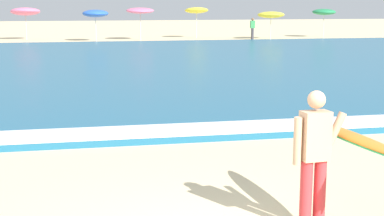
# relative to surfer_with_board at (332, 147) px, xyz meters

# --- Properties ---
(sea) EXTENTS (120.00, 28.00, 0.14)m
(sea) POSITION_rel_surfer_with_board_xyz_m (-1.45, 18.54, -0.96)
(sea) COLOR #1E6084
(sea) RESTS_ON ground
(surf_foam) EXTENTS (120.00, 1.21, 0.01)m
(surf_foam) POSITION_rel_surfer_with_board_xyz_m (-1.45, 5.14, -0.88)
(surf_foam) COLOR white
(surf_foam) RESTS_ON sea
(surfer_with_board) EXTENTS (1.05, 2.45, 1.73)m
(surfer_with_board) POSITION_rel_surfer_with_board_xyz_m (0.00, 0.00, 0.00)
(surfer_with_board) COLOR red
(surfer_with_board) RESTS_ON ground
(beach_umbrella_1) EXTENTS (2.10, 2.14, 2.42)m
(beach_umbrella_1) POSITION_rel_surfer_with_board_xyz_m (-6.43, 37.20, 1.02)
(beach_umbrella_1) COLOR beige
(beach_umbrella_1) RESTS_ON ground
(beach_umbrella_2) EXTENTS (1.80, 1.81, 2.22)m
(beach_umbrella_2) POSITION_rel_surfer_with_board_xyz_m (-1.53, 34.57, 0.91)
(beach_umbrella_2) COLOR beige
(beach_umbrella_2) RESTS_ON ground
(beach_umbrella_3) EXTENTS (2.00, 2.02, 2.39)m
(beach_umbrella_3) POSITION_rel_surfer_with_board_xyz_m (1.70, 35.48, 1.09)
(beach_umbrella_3) COLOR beige
(beach_umbrella_3) RESTS_ON ground
(beach_umbrella_4) EXTENTS (1.78, 1.82, 2.40)m
(beach_umbrella_4) POSITION_rel_surfer_with_board_xyz_m (6.19, 37.01, 1.07)
(beach_umbrella_4) COLOR beige
(beach_umbrella_4) RESTS_ON ground
(beach_umbrella_5) EXTENTS (1.98, 1.99, 2.06)m
(beach_umbrella_5) POSITION_rel_surfer_with_board_xyz_m (11.32, 34.62, 0.76)
(beach_umbrella_5) COLOR beige
(beach_umbrella_5) RESTS_ON ground
(beach_umbrella_6) EXTENTS (1.81, 1.82, 2.22)m
(beach_umbrella_6) POSITION_rel_surfer_with_board_xyz_m (16.06, 35.81, 0.93)
(beach_umbrella_6) COLOR beige
(beach_umbrella_6) RESTS_ON ground
(beachgoer_near_row_left) EXTENTS (0.32, 0.20, 1.58)m
(beachgoer_near_row_left) POSITION_rel_surfer_with_board_xyz_m (9.84, 34.40, -0.18)
(beachgoer_near_row_left) COLOR #383842
(beachgoer_near_row_left) RESTS_ON ground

